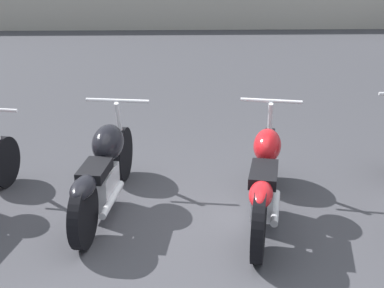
% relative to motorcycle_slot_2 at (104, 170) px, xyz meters
% --- Properties ---
extents(ground_plane, '(60.00, 60.00, 0.00)m').
position_rel_motorcycle_slot_2_xyz_m(ground_plane, '(0.87, -0.62, -0.43)').
color(ground_plane, '#38383D').
extents(fence_back, '(40.00, 0.04, 1.68)m').
position_rel_motorcycle_slot_2_xyz_m(fence_back, '(0.87, 11.79, 0.41)').
color(fence_back, '#9E998E').
rests_on(fence_back, ground_plane).
extents(motorcycle_slot_2, '(0.69, 2.05, 0.97)m').
position_rel_motorcycle_slot_2_xyz_m(motorcycle_slot_2, '(0.00, 0.00, 0.00)').
color(motorcycle_slot_2, black).
rests_on(motorcycle_slot_2, ground_plane).
extents(motorcycle_slot_3, '(0.75, 2.14, 1.02)m').
position_rel_motorcycle_slot_2_xyz_m(motorcycle_slot_3, '(1.55, -0.26, 0.00)').
color(motorcycle_slot_3, black).
rests_on(motorcycle_slot_3, ground_plane).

